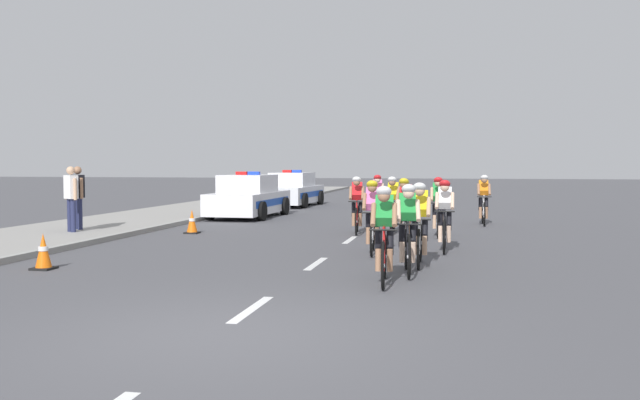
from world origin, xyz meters
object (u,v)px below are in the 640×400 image
object	(u,v)px
cyclist_sixth	(405,209)
traffic_cone_far	(192,222)
cyclist_lead	(384,234)
cyclist_eighth	(393,204)
cyclist_tenth	(484,199)
cyclist_second	(408,228)
cyclist_fourth	(372,216)
cyclist_eleventh	(377,199)
traffic_cone_near	(43,252)
police_car_nearest	(249,198)
cyclist_third	(420,223)
cyclist_fifth	(445,215)
police_car_second	(293,191)
cyclist_seventh	(438,206)
cyclist_ninth	(357,204)
spectator_closest	(78,193)
spectator_middle	(71,194)

from	to	relation	value
cyclist_sixth	traffic_cone_far	world-z (taller)	cyclist_sixth
cyclist_lead	traffic_cone_far	world-z (taller)	cyclist_lead
cyclist_eighth	cyclist_tenth	distance (m)	3.94
cyclist_second	cyclist_sixth	xyz separation A→B (m)	(-0.40, 4.70, 0.00)
cyclist_fourth	cyclist_eleventh	xyz separation A→B (m)	(-0.71, 6.89, 0.00)
traffic_cone_near	police_car_nearest	bearing A→B (deg)	89.97
cyclist_third	cyclist_fourth	world-z (taller)	same
cyclist_third	police_car_nearest	world-z (taller)	police_car_nearest
cyclist_fourth	traffic_cone_far	xyz separation A→B (m)	(-5.23, 3.09, -0.48)
cyclist_fifth	cyclist_tenth	size ratio (longest dim) A/B	1.00
cyclist_fourth	cyclist_lead	bearing A→B (deg)	-79.98
cyclist_fifth	police_car_second	xyz separation A→B (m)	(-6.86, 14.35, -0.11)
cyclist_seventh	police_car_nearest	distance (m)	8.31
cyclist_third	cyclist_sixth	bearing A→B (deg)	98.45
cyclist_second	cyclist_ninth	xyz separation A→B (m)	(-1.81, 6.38, 0.00)
cyclist_third	traffic_cone_far	bearing A→B (deg)	144.05
cyclist_third	cyclist_eleventh	world-z (taller)	same
cyclist_sixth	cyclist_tenth	xyz separation A→B (m)	(2.00, 4.96, 0.00)
cyclist_fifth	cyclist_eleventh	distance (m)	6.59
cyclist_fourth	cyclist_eleventh	bearing A→B (deg)	95.86
cyclist_ninth	spectator_closest	distance (m)	7.40
cyclist_seventh	police_car_nearest	size ratio (longest dim) A/B	0.39
cyclist_eighth	cyclist_ninth	xyz separation A→B (m)	(-0.93, -0.20, 0.00)
cyclist_second	traffic_cone_far	world-z (taller)	cyclist_second
cyclist_eighth	spectator_middle	xyz separation A→B (m)	(-7.98, -2.37, 0.30)
cyclist_fifth	cyclist_sixth	bearing A→B (deg)	121.10
cyclist_third	police_car_second	distance (m)	17.69
cyclist_second	cyclist_eleventh	xyz separation A→B (m)	(-1.61, 9.35, 0.00)
cyclist_third	spectator_middle	size ratio (longest dim) A/B	1.03
cyclist_eleventh	police_car_second	size ratio (longest dim) A/B	0.38
cyclist_tenth	police_car_nearest	world-z (taller)	police_car_nearest
cyclist_eleventh	police_car_second	xyz separation A→B (m)	(-4.70, 8.12, -0.11)
cyclist_fifth	traffic_cone_far	xyz separation A→B (m)	(-6.68, 2.43, -0.48)
traffic_cone_near	spectator_middle	xyz separation A→B (m)	(-2.53, 4.96, 0.77)
cyclist_tenth	traffic_cone_near	bearing A→B (deg)	-127.22
cyclist_fourth	cyclist_tenth	world-z (taller)	same
traffic_cone_far	spectator_middle	size ratio (longest dim) A/B	0.38
police_car_nearest	cyclist_sixth	bearing A→B (deg)	-47.33
cyclist_fourth	cyclist_fifth	world-z (taller)	same
cyclist_ninth	spectator_middle	size ratio (longest dim) A/B	1.03
cyclist_eleventh	police_car_second	bearing A→B (deg)	120.09
cyclist_seventh	spectator_middle	world-z (taller)	spectator_middle
cyclist_eleventh	police_car_nearest	size ratio (longest dim) A/B	0.39
cyclist_eighth	spectator_closest	xyz separation A→B (m)	(-8.16, -1.75, 0.30)
cyclist_eighth	cyclist_eleventh	size ratio (longest dim) A/B	1.00
cyclist_sixth	cyclist_tenth	distance (m)	5.35
cyclist_second	police_car_nearest	distance (m)	12.78
cyclist_eleventh	traffic_cone_far	bearing A→B (deg)	-139.95
cyclist_second	cyclist_fifth	bearing A→B (deg)	79.99
cyclist_fourth	cyclist_fifth	distance (m)	1.59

